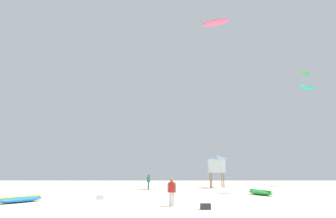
# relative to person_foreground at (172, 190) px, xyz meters

# --- Properties ---
(person_foreground) EXTENTS (0.51, 0.37, 1.63)m
(person_foreground) POSITION_rel_person_foreground_xyz_m (0.00, 0.00, 0.00)
(person_foreground) COLOR silver
(person_foreground) RESTS_ON ground
(person_midground) EXTENTS (0.39, 0.56, 1.72)m
(person_midground) POSITION_rel_person_foreground_xyz_m (-2.60, 17.92, 0.05)
(person_midground) COLOR teal
(person_midground) RESTS_ON ground
(kite_grounded_near) EXTENTS (1.95, 3.86, 0.47)m
(kite_grounded_near) POSITION_rel_person_foreground_xyz_m (7.83, 9.39, -0.74)
(kite_grounded_near) COLOR green
(kite_grounded_near) RESTS_ON ground
(kite_grounded_mid) EXTENTS (2.55, 3.61, 0.43)m
(kite_grounded_mid) POSITION_rel_person_foreground_xyz_m (-10.08, 2.26, -0.74)
(kite_grounded_mid) COLOR blue
(kite_grounded_mid) RESTS_ON ground
(lifeguard_tower) EXTENTS (2.30, 2.30, 4.15)m
(lifeguard_tower) POSITION_rel_person_foreground_xyz_m (5.84, 21.79, 2.11)
(lifeguard_tower) COLOR #8C704C
(lifeguard_tower) RESTS_ON ground
(cooler_box) EXTENTS (0.56, 0.36, 0.32)m
(cooler_box) POSITION_rel_person_foreground_xyz_m (-5.26, 4.83, -0.79)
(cooler_box) COLOR white
(cooler_box) RESTS_ON ground
(gear_bag) EXTENTS (0.56, 0.36, 0.32)m
(gear_bag) POSITION_rel_person_foreground_xyz_m (1.82, -1.55, -0.79)
(gear_bag) COLOR #2D2D33
(gear_bag) RESTS_ON ground
(kite_aloft_0) EXTENTS (3.82, 2.90, 0.45)m
(kite_aloft_0) POSITION_rel_person_foreground_xyz_m (20.77, 27.44, 13.66)
(kite_aloft_0) COLOR #19B29E
(kite_aloft_1) EXTENTS (2.09, 2.04, 0.29)m
(kite_aloft_1) POSITION_rel_person_foreground_xyz_m (17.92, 21.01, 13.86)
(kite_aloft_1) COLOR green
(kite_aloft_3) EXTENTS (3.94, 2.72, 0.76)m
(kite_aloft_3) POSITION_rel_person_foreground_xyz_m (6.08, 20.61, 20.98)
(kite_aloft_3) COLOR #E5598C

